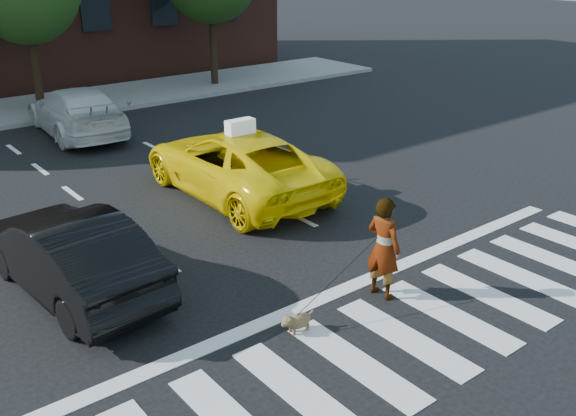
{
  "coord_description": "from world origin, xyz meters",
  "views": [
    {
      "loc": [
        -6.3,
        -5.17,
        5.32
      ],
      "look_at": [
        0.1,
        2.89,
        1.1
      ],
      "focal_mm": 40.0,
      "sensor_mm": 36.0,
      "label": 1
    }
  ],
  "objects_px": {
    "taxi": "(236,163)",
    "black_sedan": "(70,254)",
    "dog": "(297,321)",
    "white_suv": "(77,111)",
    "woman": "(384,248)"
  },
  "relations": [
    {
      "from": "white_suv",
      "to": "dog",
      "type": "relative_size",
      "value": 8.59
    },
    {
      "from": "black_sedan",
      "to": "dog",
      "type": "relative_size",
      "value": 7.34
    },
    {
      "from": "black_sedan",
      "to": "dog",
      "type": "xyz_separation_m",
      "value": [
        2.12,
        -3.25,
        -0.5
      ]
    },
    {
      "from": "white_suv",
      "to": "woman",
      "type": "relative_size",
      "value": 2.87
    },
    {
      "from": "black_sedan",
      "to": "white_suv",
      "type": "distance_m",
      "value": 9.96
    },
    {
      "from": "taxi",
      "to": "black_sedan",
      "type": "xyz_separation_m",
      "value": [
        -4.67,
        -2.08,
        -0.04
      ]
    },
    {
      "from": "woman",
      "to": "dog",
      "type": "xyz_separation_m",
      "value": [
        -1.78,
        0.0,
        -0.67
      ]
    },
    {
      "from": "taxi",
      "to": "black_sedan",
      "type": "distance_m",
      "value": 5.12
    },
    {
      "from": "black_sedan",
      "to": "dog",
      "type": "bearing_deg",
      "value": 118.24
    },
    {
      "from": "dog",
      "to": "white_suv",
      "type": "bearing_deg",
      "value": 87.68
    },
    {
      "from": "taxi",
      "to": "woman",
      "type": "relative_size",
      "value": 3.09
    },
    {
      "from": "dog",
      "to": "woman",
      "type": "bearing_deg",
      "value": 4.95
    },
    {
      "from": "dog",
      "to": "black_sedan",
      "type": "bearing_deg",
      "value": 128.18
    },
    {
      "from": "woman",
      "to": "dog",
      "type": "bearing_deg",
      "value": 83.1
    },
    {
      "from": "woman",
      "to": "white_suv",
      "type": "bearing_deg",
      "value": -6.05
    }
  ]
}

